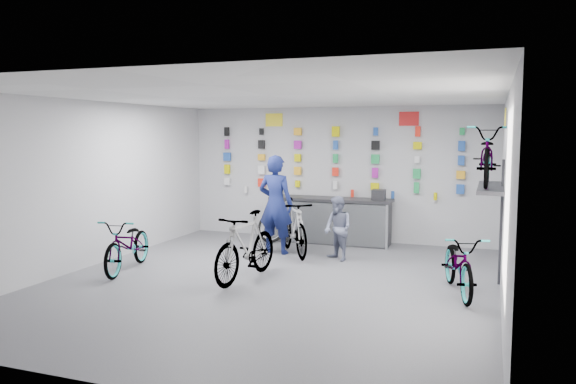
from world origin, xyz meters
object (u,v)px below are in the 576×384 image
at_px(bike_service, 294,227).
at_px(counter, 330,221).
at_px(bike_right, 459,264).
at_px(customer, 338,228).
at_px(clerk, 276,204).
at_px(bike_left, 128,244).
at_px(bike_center, 246,246).

bearing_deg(bike_service, counter, 41.48).
height_order(counter, bike_right, counter).
bearing_deg(counter, customer, -69.35).
xyz_separation_m(counter, clerk, (-0.74, -1.40, 0.51)).
xyz_separation_m(bike_left, clerk, (1.90, 2.25, 0.52)).
bearing_deg(customer, bike_center, -80.79).
relative_size(counter, bike_center, 1.44).
bearing_deg(counter, bike_left, -125.86).
distance_m(clerk, customer, 1.41).
distance_m(bike_center, customer, 2.18).
bearing_deg(clerk, customer, 175.48).
xyz_separation_m(bike_center, bike_right, (3.35, 0.35, -0.10)).
xyz_separation_m(bike_left, bike_center, (2.20, 0.15, 0.09)).
bearing_deg(bike_service, clerk, 144.94).
distance_m(bike_center, bike_right, 3.37).
height_order(bike_center, bike_right, bike_center).
height_order(bike_service, clerk, clerk).
height_order(bike_center, bike_service, bike_center).
bearing_deg(counter, clerk, -117.87).
bearing_deg(bike_center, counter, 89.40).
distance_m(counter, bike_center, 3.53).
height_order(bike_center, customer, customer).
xyz_separation_m(bike_left, customer, (3.24, 2.06, 0.14)).
distance_m(bike_left, bike_right, 5.57).
relative_size(bike_center, clerk, 0.94).
bearing_deg(customer, bike_service, -153.09).
distance_m(bike_left, clerk, 2.99).
height_order(counter, bike_service, bike_service).
bearing_deg(counter, bike_service, -104.18).
relative_size(clerk, customer, 1.62).
bearing_deg(counter, bike_center, -97.24).
bearing_deg(bike_left, bike_center, -8.91).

